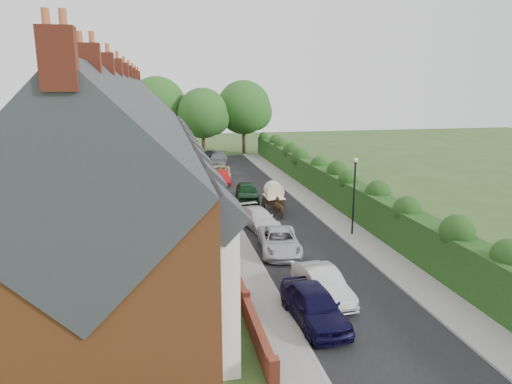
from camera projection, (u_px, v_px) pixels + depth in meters
The scene contains 24 objects.
ground at pixel (324, 262), 25.49m from camera, with size 140.00×140.00×0.00m, color #2D4C1E.
road at pixel (270, 210), 35.87m from camera, with size 6.00×58.00×0.02m, color black.
pavement_hedge_side at pixel (319, 207), 36.67m from camera, with size 2.20×58.00×0.12m, color gray.
pavement_house_side at pixel (221, 213), 35.10m from camera, with size 1.70×58.00×0.12m, color gray.
kerb_hedge_side at pixel (307, 208), 36.46m from camera, with size 0.18×58.00×0.13m, color gray.
kerb_house_side at pixel (231, 212), 35.26m from camera, with size 0.18×58.00×0.13m, color gray.
hedge at pixel (341, 187), 36.67m from camera, with size 2.10×58.00×2.85m.
terrace_row at pixel (129, 161), 31.84m from camera, with size 9.05×40.50×11.50m.
garden_wall_row at pixel (209, 212), 33.86m from camera, with size 0.35×40.35×1.10m.
lamppost at pixel (354, 187), 29.21m from camera, with size 0.32×0.32×5.16m.
tree_far_left at pixel (205, 114), 61.85m from camera, with size 7.14×6.80×9.29m.
tree_far_right at pixel (246, 109), 64.81m from camera, with size 7.98×7.60×10.31m.
tree_far_back at pixel (160, 107), 63.34m from camera, with size 8.40×8.00×10.82m.
car_navy at pixel (314, 305), 18.87m from camera, with size 1.83×4.56×1.55m, color black.
car_silver_a at pixel (323, 284), 21.01m from camera, with size 1.50×4.31×1.42m, color #BABABF.
car_silver_b at pixel (279, 241), 26.85m from camera, with size 2.25×4.88×1.36m, color silver.
car_white at pixel (258, 218), 31.56m from camera, with size 1.84×4.51×1.31m, color silver.
car_green at pixel (247, 192), 38.79m from camera, with size 1.84×4.58×1.56m, color black.
car_red at pixel (220, 177), 45.52m from camera, with size 1.40×4.01×1.32m, color #A01113.
car_beige at pixel (219, 173), 47.50m from camera, with size 2.36×5.12×1.42m, color #C1B68B.
car_grey at pixel (218, 160), 55.41m from camera, with size 2.13×5.25×1.52m, color slate.
car_black at pixel (212, 156), 58.19m from camera, with size 1.84×4.57×1.56m, color black.
horse at pixel (280, 208), 33.91m from camera, with size 0.78×1.72×1.45m, color #463319.
horse_cart at pixel (274, 194), 35.54m from camera, with size 1.45×3.20×2.30m.
Camera 1 is at (-8.54, -22.64, 9.68)m, focal length 32.00 mm.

